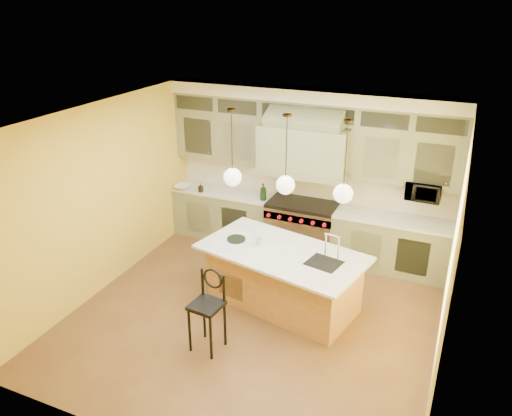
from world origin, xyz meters
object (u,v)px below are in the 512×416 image
at_px(counter_stool, 208,306).
at_px(microwave, 423,191).
at_px(range, 302,227).
at_px(kitchen_island, 283,277).

distance_m(counter_stool, microwave, 3.91).
bearing_deg(range, microwave, 3.12).
distance_m(range, microwave, 2.18).
relative_size(counter_stool, microwave, 2.05).
distance_m(kitchen_island, counter_stool, 1.43).
xyz_separation_m(range, kitchen_island, (0.28, -1.70, -0.01)).
height_order(range, microwave, microwave).
bearing_deg(microwave, range, -176.88).
relative_size(range, microwave, 2.21).
bearing_deg(kitchen_island, microwave, 59.68).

